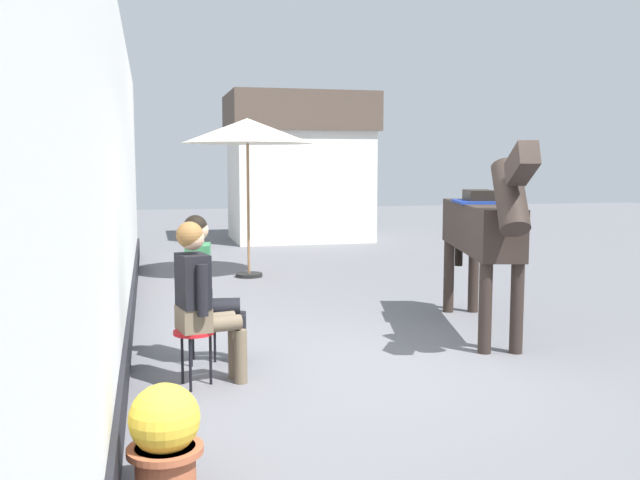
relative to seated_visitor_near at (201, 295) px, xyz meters
The scene contains 8 objects.
ground_plane 3.73m from the seated_visitor_near, 61.17° to the left, with size 40.00×40.00×0.00m, color slate.
pub_facade_wall 2.02m from the seated_visitor_near, 114.92° to the left, with size 0.34×14.00×3.40m.
distant_cottage 11.46m from the seated_visitor_near, 73.93° to the left, with size 3.40×2.60×3.50m.
seated_visitor_near is the anchor object (origin of this frame).
seated_visitor_far 0.70m from the seated_visitor_near, 82.23° to the left, with size 0.61×0.49×1.39m.
saddled_horse_center 3.36m from the seated_visitor_near, 20.41° to the left, with size 0.98×2.95×2.06m.
flower_planter_near 2.02m from the seated_visitor_near, 100.15° to the right, with size 0.43×0.43×0.64m.
cafe_parasol 5.93m from the seated_visitor_near, 78.14° to the left, with size 2.10×2.10×2.58m.
Camera 1 is at (-2.16, -6.05, 1.87)m, focal length 39.70 mm.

